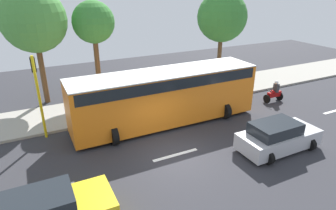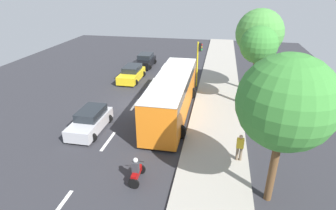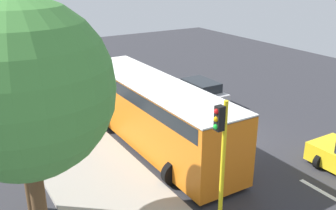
% 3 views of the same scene
% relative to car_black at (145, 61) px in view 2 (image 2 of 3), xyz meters
% --- Properties ---
extents(ground_plane, '(40.00, 60.00, 0.10)m').
position_rel_car_black_xyz_m(ground_plane, '(2.21, -11.43, -0.76)').
color(ground_plane, '#2D2D33').
extents(sidewalk, '(4.00, 60.00, 0.15)m').
position_rel_car_black_xyz_m(sidewalk, '(9.21, -11.43, -0.64)').
color(sidewalk, '#9E998E').
rests_on(sidewalk, ground).
extents(lane_stripe_far_north, '(0.20, 2.40, 0.01)m').
position_rel_car_black_xyz_m(lane_stripe_far_north, '(2.21, -23.43, -0.70)').
color(lane_stripe_far_north, white).
rests_on(lane_stripe_far_north, ground).
extents(lane_stripe_north, '(0.20, 2.40, 0.01)m').
position_rel_car_black_xyz_m(lane_stripe_north, '(2.21, -17.43, -0.70)').
color(lane_stripe_north, white).
rests_on(lane_stripe_north, ground).
extents(lane_stripe_mid, '(0.20, 2.40, 0.01)m').
position_rel_car_black_xyz_m(lane_stripe_mid, '(2.21, -11.43, -0.70)').
color(lane_stripe_mid, white).
rests_on(lane_stripe_mid, ground).
extents(lane_stripe_south, '(0.20, 2.40, 0.01)m').
position_rel_car_black_xyz_m(lane_stripe_south, '(2.21, -5.43, -0.70)').
color(lane_stripe_south, white).
rests_on(lane_stripe_south, ground).
extents(lane_stripe_far_south, '(0.20, 2.40, 0.01)m').
position_rel_car_black_xyz_m(lane_stripe_far_south, '(2.21, 0.57, -0.70)').
color(lane_stripe_far_south, white).
rests_on(lane_stripe_far_south, ground).
extents(car_black, '(2.31, 3.89, 1.52)m').
position_rel_car_black_xyz_m(car_black, '(0.00, 0.00, 0.00)').
color(car_black, black).
rests_on(car_black, ground).
extents(car_silver, '(2.20, 4.19, 1.52)m').
position_rel_car_black_xyz_m(car_silver, '(0.44, -16.22, 0.00)').
color(car_silver, '#B7B7BC').
rests_on(car_silver, ground).
extents(car_yellow_cab, '(2.29, 4.35, 1.52)m').
position_rel_car_black_xyz_m(car_yellow_cab, '(-0.02, -5.38, 0.00)').
color(car_yellow_cab, yellow).
rests_on(car_yellow_cab, ground).
extents(city_bus, '(3.20, 11.00, 3.16)m').
position_rel_car_black_xyz_m(city_bus, '(5.68, -12.60, 1.14)').
color(city_bus, orange).
rests_on(city_bus, ground).
extents(motorcycle, '(0.60, 1.30, 1.53)m').
position_rel_car_black_xyz_m(motorcycle, '(5.27, -20.88, -0.07)').
color(motorcycle, black).
rests_on(motorcycle, ground).
extents(pedestrian_near_signal, '(0.40, 0.24, 1.69)m').
position_rel_car_black_xyz_m(pedestrian_near_signal, '(10.62, -18.11, 0.35)').
color(pedestrian_near_signal, '#72604C').
rests_on(pedestrian_near_signal, sidewalk).
extents(traffic_light_corner, '(0.49, 0.24, 4.50)m').
position_rel_car_black_xyz_m(traffic_light_corner, '(7.06, -5.97, 2.22)').
color(traffic_light_corner, yellow).
rests_on(traffic_light_corner, ground).
extents(street_tree_north, '(2.86, 2.86, 6.75)m').
position_rel_car_black_xyz_m(street_tree_north, '(11.93, -10.22, 4.53)').
color(street_tree_north, brown).
rests_on(street_tree_north, ground).
extents(street_tree_center, '(4.13, 4.13, 7.23)m').
position_rel_car_black_xyz_m(street_tree_center, '(11.92, -20.88, 4.43)').
color(street_tree_center, brown).
rests_on(street_tree_center, ground).
extents(street_tree_south, '(4.13, 4.13, 7.67)m').
position_rel_car_black_xyz_m(street_tree_south, '(12.33, -6.56, 4.86)').
color(street_tree_south, brown).
rests_on(street_tree_south, ground).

